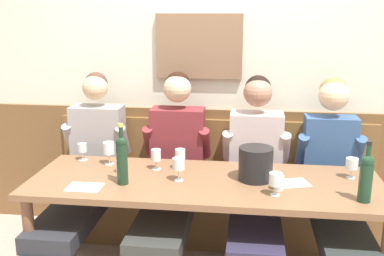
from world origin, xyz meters
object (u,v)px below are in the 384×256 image
at_px(wine_glass_right_end, 82,149).
at_px(wine_glass_near_bucket, 352,164).
at_px(person_center_left_seat, 256,177).
at_px(water_tumbler_center, 279,183).
at_px(wine_glass_left_end, 179,165).
at_px(person_right_seat, 171,173).
at_px(wall_bench, 212,205).
at_px(wine_glass_mid_left, 109,149).
at_px(person_left_seat, 86,172).
at_px(person_center_right_seat, 335,181).
at_px(wine_glass_center_front, 156,156).
at_px(wine_glass_center_rear, 180,154).
at_px(wine_glass_mid_right, 276,180).
at_px(dining_table, 205,192).
at_px(wine_bottle_green_tall, 366,176).
at_px(ice_bucket, 256,164).
at_px(water_tumbler_left, 121,166).
at_px(wine_bottle_clear_water, 122,158).

height_order(wine_glass_right_end, wine_glass_near_bucket, wine_glass_near_bucket).
height_order(person_center_left_seat, water_tumbler_center, person_center_left_seat).
bearing_deg(wine_glass_left_end, person_right_seat, 107.13).
distance_m(wall_bench, wine_glass_mid_left, 0.99).
xyz_separation_m(person_left_seat, wine_glass_left_end, (0.74, -0.34, 0.20)).
bearing_deg(person_center_right_seat, person_left_seat, 179.98).
xyz_separation_m(wine_glass_center_front, wine_glass_center_rear, (0.16, 0.02, 0.01)).
relative_size(wine_glass_center_front, wine_glass_center_rear, 0.99).
relative_size(wall_bench, person_left_seat, 1.91).
bearing_deg(wall_bench, wine_glass_left_end, -103.81).
bearing_deg(person_right_seat, wine_glass_mid_right, -36.01).
distance_m(wine_glass_center_rear, water_tumbler_center, 0.70).
distance_m(person_left_seat, wine_glass_center_rear, 0.76).
xyz_separation_m(dining_table, person_left_seat, (-0.91, 0.31, -0.02)).
relative_size(wine_bottle_green_tall, wine_glass_right_end, 2.84).
bearing_deg(person_center_left_seat, wine_glass_right_end, -178.02).
height_order(dining_table, ice_bucket, ice_bucket).
xyz_separation_m(wine_glass_right_end, wine_glass_left_end, (0.74, -0.31, 0.02)).
xyz_separation_m(person_center_left_seat, wine_glass_mid_left, (-1.02, -0.10, 0.19)).
bearing_deg(water_tumbler_left, wine_glass_center_front, 21.13).
height_order(person_right_seat, wine_glass_center_rear, person_right_seat).
relative_size(wine_glass_center_front, water_tumbler_left, 1.74).
height_order(person_left_seat, wine_glass_right_end, person_left_seat).
bearing_deg(wine_glass_mid_right, person_left_seat, 159.43).
relative_size(wine_glass_mid_right, wine_glass_right_end, 1.10).
bearing_deg(wine_glass_left_end, wine_glass_near_bucket, 9.63).
height_order(wine_bottle_green_tall, wine_glass_center_rear, wine_bottle_green_tall).
height_order(wine_bottle_clear_water, wine_glass_left_end, wine_bottle_clear_water).
xyz_separation_m(wine_glass_right_end, wine_glass_mid_left, (0.22, -0.06, 0.02)).
height_order(ice_bucket, wine_bottle_green_tall, wine_bottle_green_tall).
distance_m(wine_glass_center_front, wine_glass_right_end, 0.58).
height_order(wine_glass_left_end, wine_glass_center_rear, wine_glass_left_end).
distance_m(wall_bench, ice_bucket, 0.88).
relative_size(wine_bottle_clear_water, wine_glass_center_front, 2.74).
xyz_separation_m(wine_glass_center_front, wine_glass_near_bucket, (1.27, -0.00, 0.00)).
xyz_separation_m(person_left_seat, wine_glass_mid_left, (0.21, -0.09, 0.21)).
bearing_deg(dining_table, wine_bottle_clear_water, -165.90).
bearing_deg(wine_glass_left_end, wine_glass_mid_right, -15.16).
distance_m(wine_glass_right_end, wine_glass_center_rear, 0.73).
relative_size(wine_glass_right_end, wine_glass_left_end, 0.84).
bearing_deg(person_left_seat, wine_glass_left_end, -24.64).
relative_size(wine_glass_mid_left, water_tumbler_center, 1.78).
bearing_deg(wine_bottle_clear_water, wine_glass_center_rear, 44.51).
xyz_separation_m(person_left_seat, wine_glass_center_front, (0.56, -0.15, 0.19)).
relative_size(wine_bottle_clear_water, wine_glass_right_end, 3.10).
distance_m(wine_glass_right_end, wine_glass_left_end, 0.81).
height_order(wall_bench, water_tumbler_center, wall_bench).
relative_size(ice_bucket, wine_glass_left_end, 1.45).
bearing_deg(person_center_left_seat, water_tumbler_center, -73.29).
bearing_deg(wine_glass_near_bucket, wine_glass_center_rear, 178.70).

